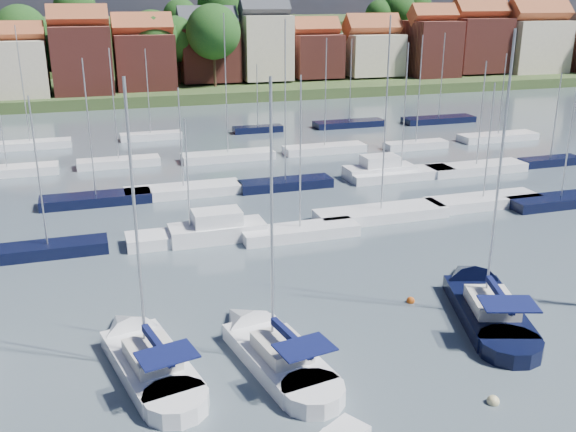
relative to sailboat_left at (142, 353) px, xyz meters
name	(u,v)px	position (x,y,z in m)	size (l,w,h in m)	color
ground	(229,169)	(12.25, 35.20, -0.36)	(260.00, 260.00, 0.00)	#475460
sailboat_left	(142,353)	(0.00, 0.00, 0.00)	(5.16, 11.42, 15.05)	white
sailboat_centre	(266,346)	(6.02, -1.20, 0.00)	(4.75, 11.33, 14.97)	white
sailboat_navy	(480,299)	(19.26, 0.09, 0.00)	(6.83, 12.60, 16.87)	black
buoy_c	(311,390)	(7.06, -4.99, -0.36)	(0.54, 0.54, 0.54)	#D85914
buoy_d	(493,403)	(14.38, -8.37, -0.36)	(0.55, 0.55, 0.55)	beige
buoy_e	(410,302)	(15.61, 1.59, -0.36)	(0.48, 0.48, 0.48)	#D85914
marina_field	(258,175)	(14.16, 30.35, 0.08)	(79.62, 41.41, 15.93)	white
far_shore_town	(150,53)	(14.48, 127.86, 4.25)	(212.46, 90.00, 22.27)	#405229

